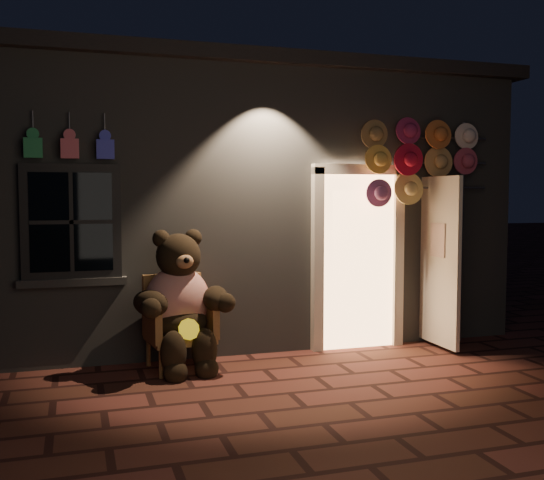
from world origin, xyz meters
name	(u,v)px	position (x,y,z in m)	size (l,w,h in m)	color
ground	(290,393)	(0.00, 0.00, 0.00)	(60.00, 60.00, 0.00)	#5C2A23
shop_building	(204,201)	(0.00, 3.99, 1.74)	(7.30, 5.95, 3.51)	slate
wicker_armchair	(178,322)	(-0.85, 1.21, 0.49)	(0.75, 0.69, 0.98)	#AC8242
teddy_bear	(180,303)	(-0.84, 1.08, 0.71)	(1.09, 0.91, 1.51)	red
hat_rack	(419,159)	(2.06, 1.28, 2.26)	(1.70, 0.22, 2.74)	#59595E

